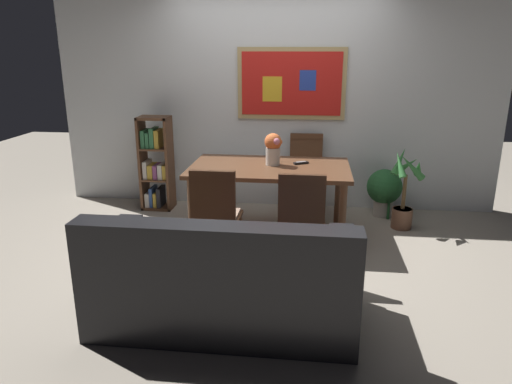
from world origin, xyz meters
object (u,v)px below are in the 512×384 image
dining_chair_far_right (306,167)px  dining_chair_near_left (216,210)px  potted_palm (404,194)px  flower_vase (273,147)px  potted_ivy (384,189)px  bookshelf (156,166)px  dining_table (270,175)px  tv_remote (301,163)px  dining_chair_near_right (301,215)px  leather_couch (223,284)px

dining_chair_far_right → dining_chair_near_left: 1.79m
potted_palm → flower_vase: size_ratio=2.73×
potted_ivy → bookshelf: bearing=-179.1°
dining_chair_far_right → dining_table: bearing=-112.7°
dining_chair_near_left → tv_remote: 1.18m
dining_table → flower_vase: bearing=64.8°
dining_chair_near_left → potted_palm: (1.79, 1.17, -0.16)m
dining_table → dining_chair_near_left: size_ratio=1.74×
dining_chair_near_right → dining_chair_near_left: (-0.73, 0.03, 0.00)m
dining_chair_near_right → dining_chair_near_left: bearing=177.5°
flower_vase → leather_couch: bearing=-96.2°
flower_vase → potted_palm: bearing=12.8°
dining_chair_near_left → tv_remote: dining_chair_near_left is taller
bookshelf → tv_remote: size_ratio=7.04×
bookshelf → flower_vase: size_ratio=3.46×
bookshelf → tv_remote: bearing=-18.6°
leather_couch → potted_palm: size_ratio=2.06×
dining_chair_far_right → tv_remote: 0.73m
potted_ivy → flower_vase: flower_vase is taller
dining_chair_near_left → potted_palm: bearing=33.2°
dining_table → leather_couch: bearing=-95.5°
dining_table → potted_palm: bearing=14.8°
bookshelf → flower_vase: 1.64m
bookshelf → dining_chair_far_right: bearing=3.7°
flower_vase → dining_chair_near_left: bearing=-115.9°
dining_chair_near_right → tv_remote: dining_chair_near_right is taller
flower_vase → tv_remote: flower_vase is taller
potted_ivy → dining_chair_near_right: bearing=-119.8°
bookshelf → potted_palm: bearing=-6.9°
dining_table → bookshelf: (-1.42, 0.71, -0.12)m
dining_chair_far_right → potted_palm: bearing=-23.5°
dining_table → potted_palm: (1.40, 0.37, -0.27)m
potted_ivy → flower_vase: size_ratio=1.85×
flower_vase → potted_ivy: bearing=29.6°
dining_chair_near_left → flower_vase: size_ratio=2.84×
dining_chair_far_right → dining_chair_near_left: bearing=-114.3°
dining_chair_near_left → potted_ivy: dining_chair_near_left is taller
dining_table → potted_palm: size_ratio=1.81×
dining_table → potted_ivy: bearing=31.0°
dining_chair_far_right → leather_couch: bearing=-101.5°
potted_ivy → flower_vase: bearing=-150.4°
dining_chair_near_left → bookshelf: (-1.03, 1.51, -0.01)m
dining_chair_near_right → potted_palm: dining_chair_near_right is taller
dining_table → dining_chair_near_left: bearing=-116.0°
dining_chair_far_right → dining_chair_near_left: (-0.74, -1.63, 0.00)m
leather_couch → bookshelf: bearing=117.8°
dining_chair_far_right → potted_ivy: dining_chair_far_right is taller
flower_vase → dining_chair_near_right: bearing=-70.5°
leather_couch → dining_chair_far_right: bearing=78.5°
dining_chair_far_right → tv_remote: size_ratio=5.78×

